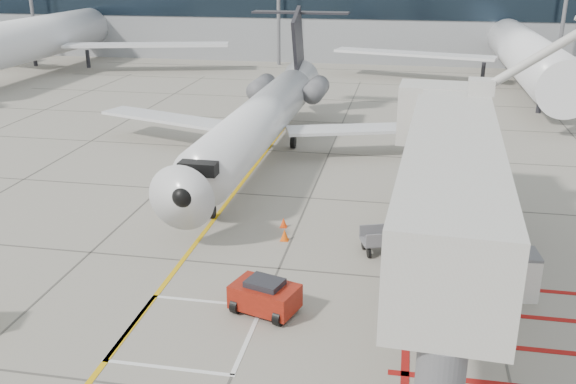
# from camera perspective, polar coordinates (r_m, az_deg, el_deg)

# --- Properties ---
(ground_plane) EXTENTS (260.00, 260.00, 0.00)m
(ground_plane) POSITION_cam_1_polar(r_m,az_deg,el_deg) (22.06, -2.91, -11.45)
(ground_plane) COLOR gray
(ground_plane) RESTS_ON ground
(regional_jet) EXTENTS (24.52, 30.68, 7.93)m
(regional_jet) POSITION_cam_1_polar(r_m,az_deg,el_deg) (35.74, -3.46, 7.87)
(regional_jet) COLOR silver
(regional_jet) RESTS_ON ground_plane
(jet_bridge) EXTENTS (10.72, 20.79, 8.11)m
(jet_bridge) POSITION_cam_1_polar(r_m,az_deg,el_deg) (21.47, 14.13, -0.91)
(jet_bridge) COLOR beige
(jet_bridge) RESTS_ON ground_plane
(pushback_tug) EXTENTS (2.54, 1.99, 1.30)m
(pushback_tug) POSITION_cam_1_polar(r_m,az_deg,el_deg) (22.29, -2.07, -9.15)
(pushback_tug) COLOR maroon
(pushback_tug) RESTS_ON ground_plane
(baggage_cart) EXTENTS (2.01, 1.62, 1.10)m
(baggage_cart) POSITION_cam_1_polar(r_m,az_deg,el_deg) (26.87, 8.42, -4.24)
(baggage_cart) COLOR slate
(baggage_cart) RESTS_ON ground_plane
(ground_power_unit) EXTENTS (2.25, 1.45, 1.70)m
(ground_power_unit) POSITION_cam_1_polar(r_m,az_deg,el_deg) (24.52, 18.78, -6.89)
(ground_power_unit) COLOR silver
(ground_power_unit) RESTS_ON ground_plane
(cone_nose) EXTENTS (0.37, 0.37, 0.51)m
(cone_nose) POSITION_cam_1_polar(r_m,az_deg,el_deg) (27.79, -0.30, -3.83)
(cone_nose) COLOR #EA540C
(cone_nose) RESTS_ON ground_plane
(cone_side) EXTENTS (0.32, 0.32, 0.45)m
(cone_side) POSITION_cam_1_polar(r_m,az_deg,el_deg) (29.14, -0.40, -2.72)
(cone_side) COLOR #FA420D
(cone_side) RESTS_ON ground_plane
(bg_aircraft_b) EXTENTS (38.64, 42.94, 12.88)m
(bg_aircraft_b) POSITION_cam_1_polar(r_m,az_deg,el_deg) (74.87, -20.84, 15.00)
(bg_aircraft_b) COLOR silver
(bg_aircraft_b) RESTS_ON ground_plane
(bg_aircraft_c) EXTENTS (35.62, 39.57, 11.87)m
(bg_aircraft_c) POSITION_cam_1_polar(r_m,az_deg,el_deg) (65.31, 20.24, 14.04)
(bg_aircraft_c) COLOR silver
(bg_aircraft_c) RESTS_ON ground_plane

